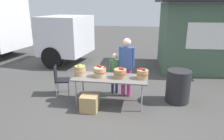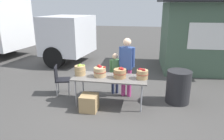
{
  "view_description": "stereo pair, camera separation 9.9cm",
  "coord_description": "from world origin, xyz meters",
  "px_view_note": "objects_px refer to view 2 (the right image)",
  "views": [
    {
      "loc": [
        0.86,
        -4.98,
        2.55
      ],
      "look_at": [
        0.0,
        0.3,
        0.85
      ],
      "focal_mm": 33.57,
      "sensor_mm": 36.0,
      "label": 1
    },
    {
      "loc": [
        0.96,
        -4.97,
        2.55
      ],
      "look_at": [
        0.0,
        0.3,
        0.85
      ],
      "focal_mm": 33.57,
      "sensor_mm": 36.0,
      "label": 2
    }
  ],
  "objects_px": {
    "apple_basket_green_0": "(80,70)",
    "folding_chair": "(60,78)",
    "apple_basket_red_0": "(100,72)",
    "apple_basket_red_1": "(120,73)",
    "box_truck": "(1,27)",
    "trash_barrel": "(178,87)",
    "market_table": "(110,79)",
    "child_customer": "(115,70)",
    "apple_basket_red_2": "(142,74)",
    "vendor_adult": "(127,63)",
    "produce_crate": "(89,103)"
  },
  "relations": [
    {
      "from": "apple_basket_green_0",
      "to": "trash_barrel",
      "type": "distance_m",
      "value": 2.64
    },
    {
      "from": "apple_basket_red_2",
      "to": "trash_barrel",
      "type": "distance_m",
      "value": 1.12
    },
    {
      "from": "produce_crate",
      "to": "vendor_adult",
      "type": "bearing_deg",
      "value": 51.87
    },
    {
      "from": "vendor_adult",
      "to": "box_truck",
      "type": "bearing_deg",
      "value": -22.51
    },
    {
      "from": "apple_basket_red_0",
      "to": "trash_barrel",
      "type": "height_order",
      "value": "apple_basket_red_0"
    },
    {
      "from": "vendor_adult",
      "to": "apple_basket_red_2",
      "type": "bearing_deg",
      "value": 136.09
    },
    {
      "from": "child_customer",
      "to": "apple_basket_green_0",
      "type": "bearing_deg",
      "value": 16.21
    },
    {
      "from": "market_table",
      "to": "apple_basket_red_2",
      "type": "xyz_separation_m",
      "value": [
        0.81,
        0.04,
        0.17
      ]
    },
    {
      "from": "vendor_adult",
      "to": "folding_chair",
      "type": "relative_size",
      "value": 1.95
    },
    {
      "from": "vendor_adult",
      "to": "child_customer",
      "type": "distance_m",
      "value": 0.46
    },
    {
      "from": "apple_basket_red_0",
      "to": "apple_basket_red_1",
      "type": "xyz_separation_m",
      "value": [
        0.52,
        -0.0,
        -0.01
      ]
    },
    {
      "from": "box_truck",
      "to": "vendor_adult",
      "type": "bearing_deg",
      "value": -21.26
    },
    {
      "from": "box_truck",
      "to": "trash_barrel",
      "type": "xyz_separation_m",
      "value": [
        7.91,
        -3.75,
        -1.05
      ]
    },
    {
      "from": "apple_basket_green_0",
      "to": "produce_crate",
      "type": "relative_size",
      "value": 0.74
    },
    {
      "from": "apple_basket_red_2",
      "to": "trash_barrel",
      "type": "xyz_separation_m",
      "value": [
        0.96,
        0.39,
        -0.44
      ]
    },
    {
      "from": "folding_chair",
      "to": "apple_basket_red_1",
      "type": "bearing_deg",
      "value": -117.19
    },
    {
      "from": "produce_crate",
      "to": "apple_basket_green_0",
      "type": "bearing_deg",
      "value": 127.13
    },
    {
      "from": "apple_basket_green_0",
      "to": "folding_chair",
      "type": "distance_m",
      "value": 0.89
    },
    {
      "from": "vendor_adult",
      "to": "folding_chair",
      "type": "distance_m",
      "value": 1.97
    },
    {
      "from": "apple_basket_red_2",
      "to": "produce_crate",
      "type": "distance_m",
      "value": 1.5
    },
    {
      "from": "box_truck",
      "to": "child_customer",
      "type": "bearing_deg",
      "value": -21.81
    },
    {
      "from": "vendor_adult",
      "to": "folding_chair",
      "type": "xyz_separation_m",
      "value": [
        -1.9,
        -0.22,
        -0.48
      ]
    },
    {
      "from": "apple_basket_green_0",
      "to": "trash_barrel",
      "type": "bearing_deg",
      "value": 8.71
    },
    {
      "from": "box_truck",
      "to": "market_table",
      "type": "bearing_deg",
      "value": -26.57
    },
    {
      "from": "apple_basket_green_0",
      "to": "folding_chair",
      "type": "bearing_deg",
      "value": 155.81
    },
    {
      "from": "apple_basket_red_2",
      "to": "vendor_adult",
      "type": "height_order",
      "value": "vendor_adult"
    },
    {
      "from": "market_table",
      "to": "vendor_adult",
      "type": "relative_size",
      "value": 1.13
    },
    {
      "from": "apple_basket_red_2",
      "to": "box_truck",
      "type": "relative_size",
      "value": 0.04
    },
    {
      "from": "market_table",
      "to": "child_customer",
      "type": "distance_m",
      "value": 0.7
    },
    {
      "from": "folding_chair",
      "to": "produce_crate",
      "type": "xyz_separation_m",
      "value": [
        1.1,
        -0.81,
        -0.3
      ]
    },
    {
      "from": "vendor_adult",
      "to": "trash_barrel",
      "type": "height_order",
      "value": "vendor_adult"
    },
    {
      "from": "box_truck",
      "to": "trash_barrel",
      "type": "distance_m",
      "value": 8.81
    },
    {
      "from": "apple_basket_green_0",
      "to": "box_truck",
      "type": "relative_size",
      "value": 0.04
    },
    {
      "from": "child_customer",
      "to": "market_table",
      "type": "bearing_deg",
      "value": 66.11
    },
    {
      "from": "market_table",
      "to": "apple_basket_red_1",
      "type": "relative_size",
      "value": 5.66
    },
    {
      "from": "apple_basket_green_0",
      "to": "market_table",
      "type": "bearing_deg",
      "value": -2.75
    },
    {
      "from": "apple_basket_red_1",
      "to": "market_table",
      "type": "bearing_deg",
      "value": -176.64
    },
    {
      "from": "apple_basket_red_0",
      "to": "trash_barrel",
      "type": "relative_size",
      "value": 0.37
    },
    {
      "from": "apple_basket_green_0",
      "to": "apple_basket_red_2",
      "type": "distance_m",
      "value": 1.62
    },
    {
      "from": "child_customer",
      "to": "produce_crate",
      "type": "bearing_deg",
      "value": 45.59
    },
    {
      "from": "apple_basket_red_1",
      "to": "apple_basket_red_2",
      "type": "bearing_deg",
      "value": 2.51
    },
    {
      "from": "market_table",
      "to": "apple_basket_green_0",
      "type": "bearing_deg",
      "value": 177.25
    },
    {
      "from": "market_table",
      "to": "folding_chair",
      "type": "relative_size",
      "value": 2.21
    },
    {
      "from": "apple_basket_red_2",
      "to": "vendor_adult",
      "type": "xyz_separation_m",
      "value": [
        -0.45,
        0.54,
        0.11
      ]
    },
    {
      "from": "produce_crate",
      "to": "box_truck",
      "type": "bearing_deg",
      "value": 140.95
    },
    {
      "from": "apple_basket_red_0",
      "to": "produce_crate",
      "type": "height_order",
      "value": "apple_basket_red_0"
    },
    {
      "from": "market_table",
      "to": "trash_barrel",
      "type": "distance_m",
      "value": 1.84
    },
    {
      "from": "apple_basket_red_0",
      "to": "vendor_adult",
      "type": "distance_m",
      "value": 0.85
    },
    {
      "from": "apple_basket_red_0",
      "to": "apple_basket_red_1",
      "type": "relative_size",
      "value": 0.98
    },
    {
      "from": "child_customer",
      "to": "folding_chair",
      "type": "bearing_deg",
      "value": -10.49
    }
  ]
}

